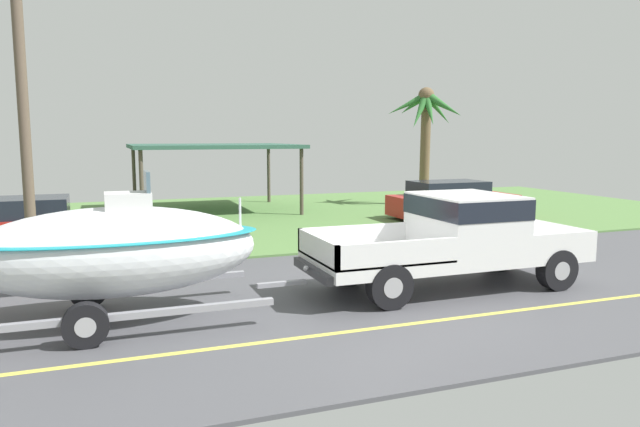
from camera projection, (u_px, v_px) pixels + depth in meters
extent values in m
cube|color=#4C4C51|center=(369.00, 296.00, 11.07)|extent=(36.00, 8.00, 0.06)
cube|color=#567F42|center=(239.00, 219.00, 21.29)|extent=(36.00, 14.00, 0.11)
cube|color=#DBCC4C|center=(417.00, 323.00, 9.40)|extent=(34.20, 0.12, 0.01)
cube|color=silver|center=(448.00, 256.00, 11.51)|extent=(5.50, 1.98, 0.22)
cube|color=silver|center=(531.00, 235.00, 12.16)|extent=(1.54, 1.98, 0.38)
cube|color=silver|center=(465.00, 222.00, 11.56)|extent=(1.65, 1.98, 1.09)
cube|color=black|center=(466.00, 206.00, 11.52)|extent=(1.67, 2.00, 0.38)
cube|color=#9D9D9D|center=(374.00, 255.00, 10.94)|extent=(2.31, 1.98, 0.04)
cube|color=silver|center=(353.00, 236.00, 11.80)|extent=(2.31, 0.08, 0.45)
cube|color=silver|center=(398.00, 254.00, 10.03)|extent=(2.31, 0.08, 0.45)
cube|color=silver|center=(317.00, 249.00, 10.53)|extent=(0.08, 1.98, 0.45)
cube|color=#333338|center=(312.00, 271.00, 10.54)|extent=(0.12, 1.78, 0.16)
sphere|color=#B2B2B7|center=(306.00, 268.00, 10.49)|extent=(0.10, 0.10, 0.10)
cylinder|color=black|center=(500.00, 253.00, 13.02)|extent=(0.80, 0.28, 0.80)
cylinder|color=#9E9EA3|center=(500.00, 253.00, 13.02)|extent=(0.36, 0.29, 0.36)
cylinder|color=black|center=(557.00, 270.00, 11.38)|extent=(0.80, 0.28, 0.80)
cylinder|color=#9E9EA3|center=(557.00, 270.00, 11.38)|extent=(0.36, 0.29, 0.36)
cylinder|color=black|center=(349.00, 265.00, 11.76)|extent=(0.80, 0.28, 0.80)
cylinder|color=#9E9EA3|center=(349.00, 265.00, 11.76)|extent=(0.36, 0.29, 0.36)
cylinder|color=black|center=(390.00, 286.00, 10.13)|extent=(0.80, 0.28, 0.80)
cylinder|color=#9E9EA3|center=(390.00, 286.00, 10.13)|extent=(0.36, 0.29, 0.36)
cube|color=gray|center=(282.00, 284.00, 10.37)|extent=(0.90, 0.10, 0.08)
cube|color=gray|center=(116.00, 284.00, 10.34)|extent=(4.59, 0.12, 0.10)
cube|color=gray|center=(120.00, 316.00, 8.50)|extent=(4.59, 0.12, 0.10)
cylinder|color=black|center=(88.00, 289.00, 10.25)|extent=(0.64, 0.22, 0.64)
cylinder|color=#9E9EA3|center=(88.00, 289.00, 10.25)|extent=(0.29, 0.23, 0.29)
cylinder|color=black|center=(86.00, 325.00, 8.29)|extent=(0.64, 0.22, 0.64)
cylinder|color=#9E9EA3|center=(86.00, 325.00, 8.29)|extent=(0.29, 0.23, 0.29)
ellipsoid|color=silver|center=(115.00, 252.00, 9.32)|extent=(4.49, 1.86, 1.43)
ellipsoid|color=teal|center=(115.00, 236.00, 9.29)|extent=(4.58, 1.89, 0.12)
cube|color=silver|center=(129.00, 213.00, 9.32)|extent=(0.70, 0.60, 0.65)
cube|color=slate|center=(147.00, 182.00, 9.36)|extent=(0.06, 0.56, 0.36)
cylinder|color=silver|center=(240.00, 212.00, 9.95)|extent=(0.04, 0.04, 0.50)
cube|color=#B21E19|center=(453.00, 205.00, 20.92)|extent=(4.52, 1.75, 0.70)
cube|color=black|center=(448.00, 188.00, 20.76)|extent=(2.53, 1.61, 0.50)
cylinder|color=black|center=(476.00, 206.00, 22.21)|extent=(0.66, 0.22, 0.66)
cylinder|color=#9E9EA3|center=(476.00, 206.00, 22.21)|extent=(0.30, 0.23, 0.30)
cylinder|color=black|center=(503.00, 211.00, 20.75)|extent=(0.66, 0.22, 0.66)
cylinder|color=#9E9EA3|center=(503.00, 211.00, 20.75)|extent=(0.30, 0.23, 0.30)
cylinder|color=black|center=(404.00, 210.00, 21.15)|extent=(0.66, 0.22, 0.66)
cylinder|color=#9E9EA3|center=(404.00, 210.00, 21.15)|extent=(0.30, 0.23, 0.30)
cylinder|color=black|center=(427.00, 215.00, 19.68)|extent=(0.66, 0.22, 0.66)
cylinder|color=#9E9EA3|center=(427.00, 215.00, 19.68)|extent=(0.30, 0.23, 0.30)
cube|color=#B21E19|center=(24.00, 230.00, 15.27)|extent=(4.76, 1.77, 0.70)
cube|color=black|center=(12.00, 208.00, 15.11)|extent=(2.67, 1.63, 0.50)
cylinder|color=black|center=(92.00, 230.00, 16.60)|extent=(0.66, 0.22, 0.66)
cylinder|color=#9E9EA3|center=(92.00, 230.00, 16.60)|extent=(0.30, 0.23, 0.30)
cylinder|color=black|center=(91.00, 239.00, 15.12)|extent=(0.66, 0.22, 0.66)
cylinder|color=#9E9EA3|center=(91.00, 239.00, 15.12)|extent=(0.30, 0.23, 0.30)
cylinder|color=#4C4238|center=(269.00, 175.00, 25.92)|extent=(0.14, 0.14, 2.50)
cylinder|color=#4C4238|center=(302.00, 183.00, 21.72)|extent=(0.14, 0.14, 2.50)
cylinder|color=#4C4238|center=(134.00, 178.00, 23.96)|extent=(0.14, 0.14, 2.50)
cylinder|color=#4C4238|center=(142.00, 187.00, 19.76)|extent=(0.14, 0.14, 2.50)
cube|color=#2D5647|center=(213.00, 146.00, 22.67)|extent=(6.17, 5.02, 0.14)
cylinder|color=brown|center=(425.00, 151.00, 24.76)|extent=(0.41, 0.50, 4.64)
cone|color=#2D6B2D|center=(438.00, 110.00, 24.82)|extent=(1.51, 0.51, 1.38)
cone|color=#2D6B2D|center=(425.00, 107.00, 25.30)|extent=(1.19, 1.74, 1.25)
cone|color=#2D6B2D|center=(413.00, 105.00, 25.08)|extent=(0.78, 1.64, 1.02)
cone|color=#2D6B2D|center=(407.00, 105.00, 24.46)|extent=(1.76, 0.84, 1.07)
cone|color=#2D6B2D|center=(420.00, 111.00, 24.08)|extent=(1.42, 1.15, 1.59)
cone|color=#2D6B2D|center=(430.00, 110.00, 24.05)|extent=(0.69, 1.36, 1.49)
cone|color=#2D6B2D|center=(443.00, 105.00, 24.00)|extent=(1.28, 1.79, 1.26)
sphere|color=brown|center=(426.00, 95.00, 24.45)|extent=(0.66, 0.66, 0.66)
cylinder|color=brown|center=(23.00, 108.00, 13.08)|extent=(0.24, 0.24, 7.17)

